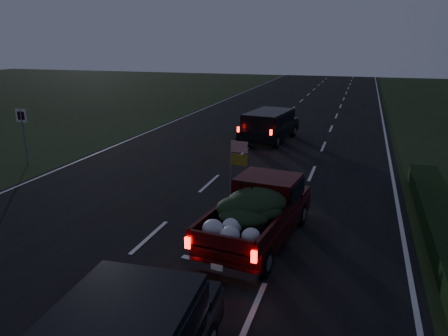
% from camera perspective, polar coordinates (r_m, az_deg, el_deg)
% --- Properties ---
extents(ground, '(120.00, 120.00, 0.00)m').
position_cam_1_polar(ground, '(12.50, -9.70, -8.93)').
color(ground, black).
rests_on(ground, ground).
extents(road_asphalt, '(14.00, 120.00, 0.02)m').
position_cam_1_polar(road_asphalt, '(12.50, -9.70, -8.89)').
color(road_asphalt, black).
rests_on(road_asphalt, ground).
extents(hedge_row, '(1.00, 10.00, 0.60)m').
position_cam_1_polar(hedge_row, '(14.12, 26.50, -6.16)').
color(hedge_row, black).
rests_on(hedge_row, ground).
extents(route_sign, '(0.55, 0.08, 2.50)m').
position_cam_1_polar(route_sign, '(20.73, -24.78, 4.75)').
color(route_sign, gray).
rests_on(route_sign, ground).
extents(pickup_truck, '(2.31, 4.84, 2.45)m').
position_cam_1_polar(pickup_truck, '(11.82, 4.46, -5.41)').
color(pickup_truck, '#3C0809').
rests_on(pickup_truck, ground).
extents(lead_suv, '(2.53, 4.87, 1.34)m').
position_cam_1_polar(lead_suv, '(23.76, 5.91, 5.88)').
color(lead_suv, black).
rests_on(lead_suv, ground).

